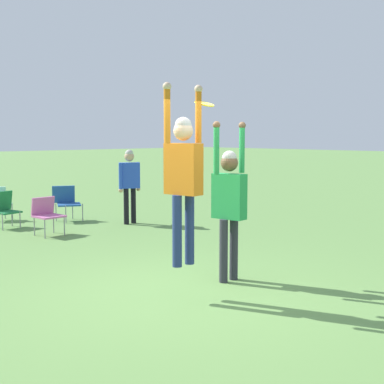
{
  "coord_description": "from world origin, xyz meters",
  "views": [
    {
      "loc": [
        -4.64,
        -4.95,
        2.08
      ],
      "look_at": [
        0.37,
        0.3,
        1.3
      ],
      "focal_mm": 50.0,
      "sensor_mm": 36.0,
      "label": 1
    }
  ],
  "objects_px": {
    "person_defending": "(229,197)",
    "frisbee": "(204,104)",
    "camping_chair_3": "(5,207)",
    "person_spectator_near": "(130,179)",
    "person_jumping": "(183,169)",
    "camping_chair_0": "(47,213)",
    "camping_chair_2": "(67,201)"
  },
  "relations": [
    {
      "from": "person_jumping",
      "to": "person_spectator_near",
      "type": "bearing_deg",
      "value": -39.61
    },
    {
      "from": "frisbee",
      "to": "person_spectator_near",
      "type": "bearing_deg",
      "value": 62.93
    },
    {
      "from": "camping_chair_0",
      "to": "person_spectator_near",
      "type": "distance_m",
      "value": 2.19
    },
    {
      "from": "camping_chair_0",
      "to": "person_jumping",
      "type": "bearing_deg",
      "value": 76.45
    },
    {
      "from": "person_defending",
      "to": "camping_chair_0",
      "type": "distance_m",
      "value": 5.05
    },
    {
      "from": "camping_chair_3",
      "to": "camping_chair_2",
      "type": "bearing_deg",
      "value": 166.24
    },
    {
      "from": "person_defending",
      "to": "frisbee",
      "type": "distance_m",
      "value": 1.4
    },
    {
      "from": "person_jumping",
      "to": "camping_chair_2",
      "type": "bearing_deg",
      "value": -27.54
    },
    {
      "from": "person_defending",
      "to": "camping_chair_0",
      "type": "relative_size",
      "value": 2.88
    },
    {
      "from": "person_spectator_near",
      "to": "camping_chair_3",
      "type": "bearing_deg",
      "value": 173.94
    },
    {
      "from": "camping_chair_2",
      "to": "person_jumping",
      "type": "bearing_deg",
      "value": 99.19
    },
    {
      "from": "person_spectator_near",
      "to": "person_jumping",
      "type": "bearing_deg",
      "value": -94.11
    },
    {
      "from": "frisbee",
      "to": "camping_chair_3",
      "type": "relative_size",
      "value": 0.32
    },
    {
      "from": "camping_chair_0",
      "to": "frisbee",
      "type": "bearing_deg",
      "value": 81.09
    },
    {
      "from": "frisbee",
      "to": "camping_chair_2",
      "type": "relative_size",
      "value": 0.31
    },
    {
      "from": "frisbee",
      "to": "camping_chair_2",
      "type": "bearing_deg",
      "value": 74.9
    },
    {
      "from": "person_jumping",
      "to": "camping_chair_3",
      "type": "distance_m",
      "value": 6.74
    },
    {
      "from": "camping_chair_0",
      "to": "person_spectator_near",
      "type": "xyz_separation_m",
      "value": [
        2.11,
        -0.06,
        0.58
      ]
    },
    {
      "from": "frisbee",
      "to": "camping_chair_3",
      "type": "distance_m",
      "value": 6.84
    },
    {
      "from": "person_jumping",
      "to": "person_defending",
      "type": "height_order",
      "value": "person_jumping"
    },
    {
      "from": "frisbee",
      "to": "camping_chair_3",
      "type": "bearing_deg",
      "value": 88.09
    },
    {
      "from": "camping_chair_2",
      "to": "person_spectator_near",
      "type": "height_order",
      "value": "person_spectator_near"
    },
    {
      "from": "person_jumping",
      "to": "person_spectator_near",
      "type": "height_order",
      "value": "person_jumping"
    },
    {
      "from": "person_defending",
      "to": "camping_chair_3",
      "type": "xyz_separation_m",
      "value": [
        -0.38,
        6.43,
        -0.75
      ]
    },
    {
      "from": "camping_chair_0",
      "to": "camping_chair_3",
      "type": "height_order",
      "value": "camping_chair_3"
    },
    {
      "from": "person_jumping",
      "to": "camping_chair_3",
      "type": "relative_size",
      "value": 2.77
    },
    {
      "from": "frisbee",
      "to": "camping_chair_0",
      "type": "relative_size",
      "value": 0.33
    },
    {
      "from": "frisbee",
      "to": "camping_chair_2",
      "type": "height_order",
      "value": "frisbee"
    },
    {
      "from": "person_jumping",
      "to": "person_defending",
      "type": "relative_size",
      "value": 1.0
    },
    {
      "from": "frisbee",
      "to": "person_defending",
      "type": "bearing_deg",
      "value": 9.46
    },
    {
      "from": "person_jumping",
      "to": "person_defending",
      "type": "bearing_deg",
      "value": -90.0
    },
    {
      "from": "person_jumping",
      "to": "frisbee",
      "type": "height_order",
      "value": "person_jumping"
    }
  ]
}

